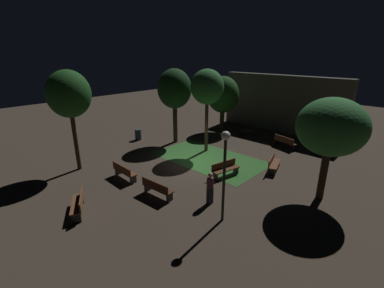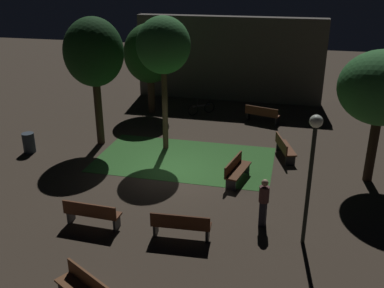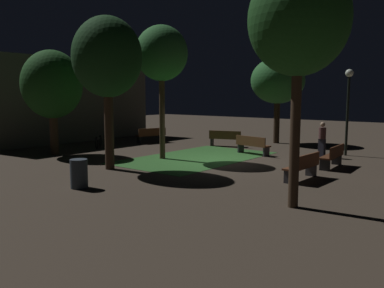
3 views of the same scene
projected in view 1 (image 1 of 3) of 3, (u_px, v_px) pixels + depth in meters
The scene contains 18 objects.
ground_plane at pixel (196, 163), 17.52m from camera, with size 60.00×60.00×0.00m, color #3D3328.
grass_lawn at pixel (209, 158), 18.26m from camera, with size 7.45×4.30×0.01m, color #2D6028.
bench_back_row at pixel (124, 171), 15.17m from camera, with size 1.82×0.55×0.88m.
bench_front_left at pixel (157, 188), 13.31m from camera, with size 1.83×0.59×0.88m.
bench_path_side at pixel (225, 168), 15.53m from camera, with size 0.83×1.86×0.88m.
bench_by_lamp at pixel (274, 163), 16.27m from camera, with size 0.99×1.86×0.88m.
bench_near_trees at pixel (79, 203), 11.99m from camera, with size 1.80×1.30×0.88m.
bench_corner at pixel (285, 142), 20.15m from camera, with size 1.86×0.98×0.88m.
tree_back_right at pixel (331, 127), 12.16m from camera, with size 3.11×3.11×5.00m.
tree_lawn_side at pixel (207, 88), 18.23m from camera, with size 2.28×2.28×5.82m.
tree_near_wall at pixel (69, 95), 15.15m from camera, with size 2.44×2.44×5.98m.
tree_right_canopy at pixel (223, 95), 23.49m from camera, with size 2.81×2.81×4.91m.
tree_left_canopy at pixel (174, 89), 20.27m from camera, with size 2.60×2.60×5.73m.
lamp_post_near_wall at pixel (225, 161), 10.69m from camera, with size 0.36×0.36×4.00m.
trash_bin at pixel (138, 134), 22.00m from camera, with size 0.52×0.52×0.89m, color #2D3842.
bicycle at pixel (250, 133), 22.83m from camera, with size 1.31×1.19×0.93m.
pedestrian at pixel (210, 187), 12.60m from camera, with size 0.32×0.32×1.61m.
building_wall_backdrop at pixel (281, 104), 23.85m from camera, with size 11.22×0.80×4.98m, color #4C4742.
Camera 1 is at (10.82, -12.00, 6.90)m, focal length 25.09 mm.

